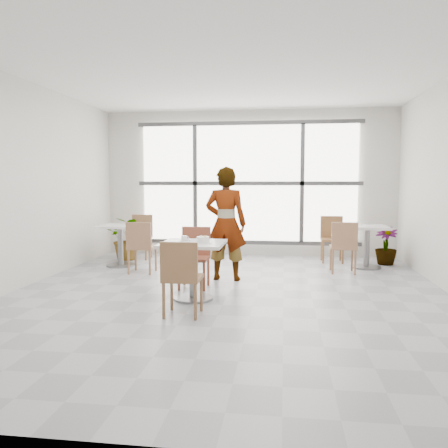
# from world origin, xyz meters

# --- Properties ---
(floor) EXTENTS (7.00, 7.00, 0.00)m
(floor) POSITION_xyz_m (0.00, 0.00, 0.00)
(floor) COLOR #9E9EA5
(floor) RESTS_ON ground
(ceiling) EXTENTS (7.00, 7.00, 0.00)m
(ceiling) POSITION_xyz_m (0.00, 0.00, 3.00)
(ceiling) COLOR white
(ceiling) RESTS_ON ground
(wall_back) EXTENTS (6.00, 0.00, 6.00)m
(wall_back) POSITION_xyz_m (0.00, 3.50, 1.50)
(wall_back) COLOR silver
(wall_back) RESTS_ON ground
(wall_front) EXTENTS (6.00, 0.00, 6.00)m
(wall_front) POSITION_xyz_m (0.00, -3.50, 1.50)
(wall_front) COLOR silver
(wall_front) RESTS_ON ground
(wall_left) EXTENTS (0.00, 7.00, 7.00)m
(wall_left) POSITION_xyz_m (-3.00, 0.00, 1.50)
(wall_left) COLOR silver
(wall_left) RESTS_ON ground
(window) EXTENTS (4.60, 0.07, 2.52)m
(window) POSITION_xyz_m (0.00, 3.44, 1.50)
(window) COLOR white
(window) RESTS_ON ground
(main_table) EXTENTS (0.80, 0.80, 0.75)m
(main_table) POSITION_xyz_m (-0.42, -0.21, 0.52)
(main_table) COLOR silver
(main_table) RESTS_ON ground
(chair_near) EXTENTS (0.42, 0.42, 0.87)m
(chair_near) POSITION_xyz_m (-0.39, -1.00, 0.50)
(chair_near) COLOR brown
(chair_near) RESTS_ON ground
(chair_far) EXTENTS (0.42, 0.42, 0.87)m
(chair_far) POSITION_xyz_m (-0.53, 0.50, 0.50)
(chair_far) COLOR brown
(chair_far) RESTS_ON ground
(oatmeal_bowl) EXTENTS (0.21, 0.21, 0.10)m
(oatmeal_bowl) POSITION_xyz_m (-0.27, -0.27, 0.79)
(oatmeal_bowl) COLOR white
(oatmeal_bowl) RESTS_ON main_table
(coffee_cup) EXTENTS (0.16, 0.13, 0.07)m
(coffee_cup) POSITION_xyz_m (-0.55, -0.09, 0.78)
(coffee_cup) COLOR white
(coffee_cup) RESTS_ON main_table
(person) EXTENTS (0.66, 0.45, 1.76)m
(person) POSITION_xyz_m (-0.15, 1.03, 0.88)
(person) COLOR black
(person) RESTS_ON ground
(bg_table_left) EXTENTS (0.70, 0.70, 0.75)m
(bg_table_left) POSITION_xyz_m (-2.20, 1.94, 0.49)
(bg_table_left) COLOR white
(bg_table_left) RESTS_ON ground
(bg_table_right) EXTENTS (0.70, 0.70, 0.75)m
(bg_table_right) POSITION_xyz_m (2.21, 2.34, 0.49)
(bg_table_right) COLOR silver
(bg_table_right) RESTS_ON ground
(bg_chair_left_near) EXTENTS (0.42, 0.42, 0.87)m
(bg_chair_left_near) POSITION_xyz_m (-1.61, 1.32, 0.50)
(bg_chair_left_near) COLOR #986A4B
(bg_chair_left_near) RESTS_ON ground
(bg_chair_left_far) EXTENTS (0.42, 0.42, 0.87)m
(bg_chair_left_far) POSITION_xyz_m (-2.10, 2.83, 0.50)
(bg_chair_left_far) COLOR #946744
(bg_chair_left_far) RESTS_ON ground
(bg_chair_right_near) EXTENTS (0.42, 0.42, 0.87)m
(bg_chair_right_near) POSITION_xyz_m (1.73, 1.77, 0.50)
(bg_chair_right_near) COLOR #9D6D4D
(bg_chair_right_near) RESTS_ON ground
(bg_chair_right_far) EXTENTS (0.42, 0.42, 0.87)m
(bg_chair_right_far) POSITION_xyz_m (1.66, 2.95, 0.50)
(bg_chair_right_far) COLOR brown
(bg_chair_right_far) RESTS_ON ground
(plant_left) EXTENTS (0.87, 0.79, 0.84)m
(plant_left) POSITION_xyz_m (-2.29, 2.62, 0.42)
(plant_left) COLOR #447737
(plant_left) RESTS_ON ground
(plant_right) EXTENTS (0.49, 0.49, 0.70)m
(plant_right) POSITION_xyz_m (2.62, 2.72, 0.35)
(plant_right) COLOR #4D884E
(plant_right) RESTS_ON ground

